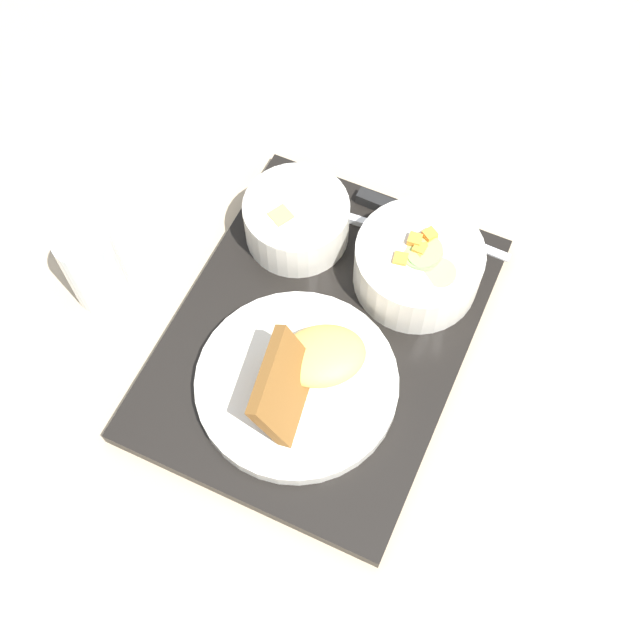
{
  "coord_description": "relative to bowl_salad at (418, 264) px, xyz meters",
  "views": [
    {
      "loc": [
        0.38,
        0.14,
        0.82
      ],
      "look_at": [
        0.0,
        0.0,
        0.05
      ],
      "focal_mm": 45.0,
      "sensor_mm": 36.0,
      "label": 1
    }
  ],
  "objects": [
    {
      "name": "bowl_soup",
      "position": [
        -0.01,
        -0.15,
        -0.0
      ],
      "size": [
        0.12,
        0.12,
        0.06
      ],
      "color": "silver",
      "rests_on": "serving_tray"
    },
    {
      "name": "glass_water",
      "position": [
        0.13,
        -0.34,
        -0.0
      ],
      "size": [
        0.06,
        0.06,
        0.11
      ],
      "color": "silver",
      "rests_on": "ground_plane"
    },
    {
      "name": "spoon",
      "position": [
        -0.05,
        -0.03,
        -0.03
      ],
      "size": [
        0.03,
        0.16,
        0.01
      ],
      "rotation": [
        0.0,
        0.0,
        1.57
      ],
      "color": "silver",
      "rests_on": "serving_tray"
    },
    {
      "name": "plate_main",
      "position": [
        0.17,
        -0.07,
        -0.02
      ],
      "size": [
        0.22,
        0.22,
        0.1
      ],
      "color": "silver",
      "rests_on": "serving_tray"
    },
    {
      "name": "ground_plane",
      "position": [
        0.1,
        -0.08,
        -0.05
      ],
      "size": [
        4.0,
        4.0,
        0.0
      ],
      "primitive_type": "plane",
      "color": "tan"
    },
    {
      "name": "bowl_salad",
      "position": [
        0.0,
        0.0,
        0.0
      ],
      "size": [
        0.14,
        0.14,
        0.07
      ],
      "color": "silver",
      "rests_on": "serving_tray"
    },
    {
      "name": "serving_tray",
      "position": [
        0.1,
        -0.08,
        -0.04
      ],
      "size": [
        0.43,
        0.34,
        0.02
      ],
      "color": "black",
      "rests_on": "ground_plane"
    },
    {
      "name": "knife",
      "position": [
        -0.08,
        -0.05,
        -0.03
      ],
      "size": [
        0.03,
        0.2,
        0.02
      ],
      "rotation": [
        0.0,
        0.0,
        1.47
      ],
      "color": "silver",
      "rests_on": "serving_tray"
    }
  ]
}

